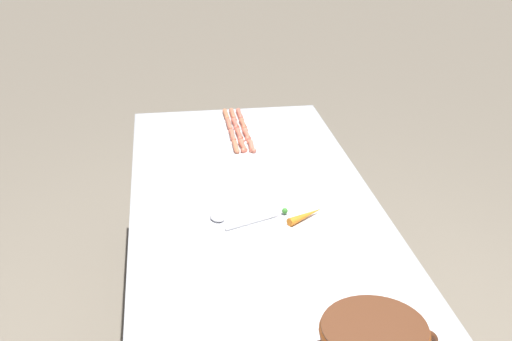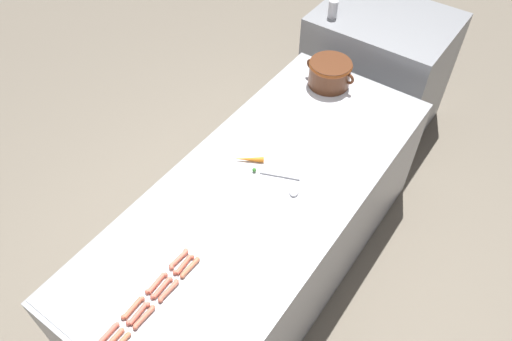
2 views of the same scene
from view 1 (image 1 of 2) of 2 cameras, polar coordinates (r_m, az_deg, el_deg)
griddle_counter at (r=2.79m, az=0.08°, el=-10.84°), size 0.96×2.33×0.83m
hot_dog_0 at (r=3.52m, az=-1.42°, el=4.85°), size 0.03×0.13×0.02m
hot_dog_1 at (r=3.38m, az=-1.13°, el=4.00°), size 0.03×0.13×0.02m
hot_dog_2 at (r=3.25m, az=-0.81°, el=3.10°), size 0.03×0.13×0.02m
hot_dog_3 at (r=3.11m, az=-0.40°, el=2.08°), size 0.03×0.13×0.02m
hot_dog_4 at (r=3.52m, az=-2.02°, el=4.85°), size 0.02×0.13×0.02m
hot_dog_5 at (r=3.38m, az=-1.78°, el=4.00°), size 0.03×0.13×0.02m
hot_dog_6 at (r=3.25m, az=-1.45°, el=3.10°), size 0.03×0.13×0.02m
hot_dog_7 at (r=3.11m, az=-1.14°, el=2.11°), size 0.03×0.13×0.02m
hot_dog_8 at (r=3.51m, az=-2.58°, el=4.80°), size 0.02×0.13×0.02m
hot_dog_9 at (r=3.38m, az=-2.31°, el=3.96°), size 0.03×0.13×0.02m
hot_dog_10 at (r=3.24m, az=-2.03°, el=3.01°), size 0.03×0.13×0.02m
hot_dog_11 at (r=3.10m, az=-1.75°, el=2.04°), size 0.03×0.13×0.02m
serving_spoon at (r=2.49m, az=-2.33°, el=-4.14°), size 0.26×0.14×0.02m
carrot at (r=2.50m, az=4.17°, el=-3.79°), size 0.16×0.12×0.03m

